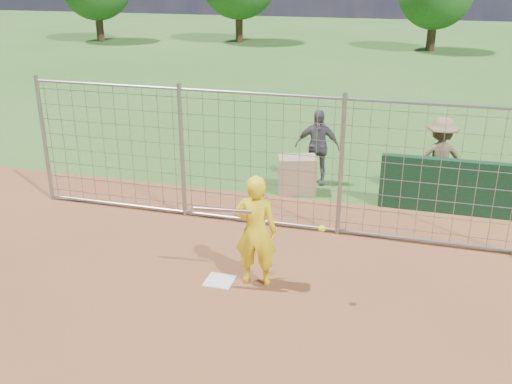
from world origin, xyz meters
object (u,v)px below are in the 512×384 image
(batter, at_px, (256,231))
(equipment_bin, at_px, (297,175))
(bystander_c, at_px, (439,159))
(bystander_b, at_px, (317,147))

(batter, xyz_separation_m, equipment_bin, (-0.21, 3.92, -0.48))
(bystander_c, bearing_deg, batter, 49.21)
(batter, bearing_deg, bystander_c, -126.87)
(batter, relative_size, bystander_b, 1.05)
(batter, distance_m, bystander_c, 5.16)
(batter, height_order, equipment_bin, batter)
(bystander_b, xyz_separation_m, bystander_c, (2.59, -0.19, 0.02))
(batter, bearing_deg, bystander_b, -96.73)
(batter, height_order, bystander_b, batter)
(batter, distance_m, bystander_b, 4.61)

